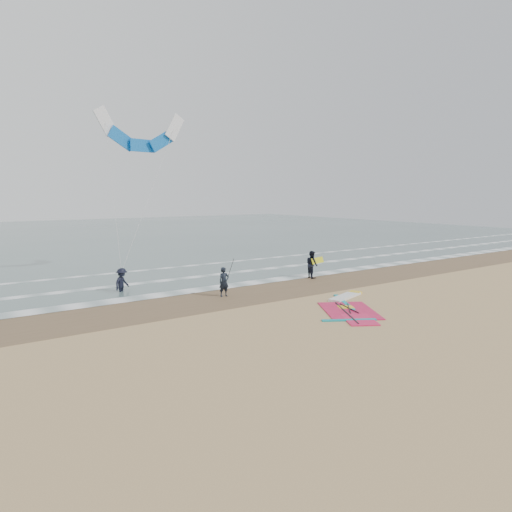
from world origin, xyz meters
TOP-DOWN VIEW (x-y plane):
  - ground at (0.00, 0.00)m, footprint 120.00×120.00m
  - sea_water at (0.00, 48.00)m, footprint 120.00×80.00m
  - wet_sand_band at (0.00, 6.00)m, footprint 120.00×5.00m
  - foam_waterline at (0.00, 10.44)m, footprint 120.00×9.15m
  - windsurf_rig at (0.48, 0.54)m, footprint 5.62×5.32m
  - person_standing at (-3.30, 6.03)m, footprint 0.60×0.41m
  - person_walking at (4.22, 7.46)m, footprint 0.84×0.99m
  - person_wading at (-7.42, 10.26)m, footprint 1.26×1.17m
  - held_pole at (-3.00, 6.03)m, footprint 0.17×0.86m
  - carried_kiteboard at (4.62, 7.36)m, footprint 1.30×0.51m
  - surf_kite at (-4.16, 15.03)m, footprint 6.44×5.02m

SIDE VIEW (x-z plane):
  - ground at x=0.00m, z-range 0.00..0.00m
  - wet_sand_band at x=0.00m, z-range 0.00..0.01m
  - sea_water at x=0.00m, z-range 0.00..0.02m
  - foam_waterline at x=0.00m, z-range 0.02..0.04m
  - windsurf_rig at x=0.48m, z-range -0.03..0.10m
  - person_standing at x=-3.30m, z-range 0.00..1.58m
  - person_wading at x=-7.42m, z-range 0.00..1.71m
  - person_walking at x=4.22m, z-range 0.00..1.79m
  - carried_kiteboard at x=4.62m, z-range 0.94..1.33m
  - held_pole at x=-3.00m, z-range 0.25..2.07m
  - surf_kite at x=-4.16m, z-range 4.38..14.22m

